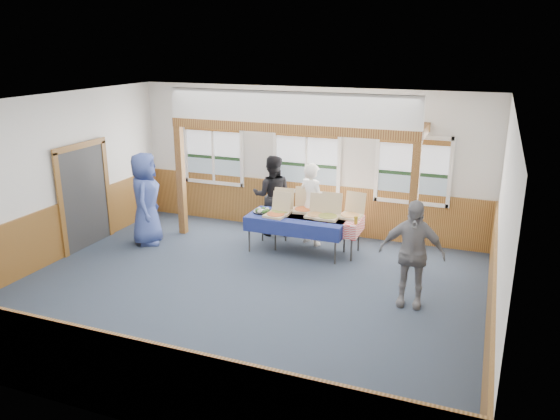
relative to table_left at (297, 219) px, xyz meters
The scene contains 31 objects.
floor 2.25m from the table_left, 97.06° to the right, with size 8.00×8.00×0.00m, color #2C3347.
ceiling 3.29m from the table_left, 97.06° to the right, with size 8.00×8.00×0.00m, color white.
wall_back 1.66m from the table_left, 100.79° to the left, with size 8.00×8.00×0.00m, color silver.
wall_front 5.70m from the table_left, 92.68° to the right, with size 8.00×8.00×0.00m, color silver.
wall_left 4.85m from the table_left, 153.54° to the right, with size 8.00×8.00×0.00m, color silver.
wall_right 4.39m from the table_left, 29.59° to the right, with size 8.00×8.00×0.00m, color silver.
wainscot_back 1.39m from the table_left, 100.99° to the left, with size 7.98×0.05×1.10m, color brown.
wainscot_front 5.61m from the table_left, 92.69° to the right, with size 7.98×0.05×1.10m, color brown.
wainscot_left 4.74m from the table_left, 153.40° to the right, with size 0.05×6.98×1.10m, color brown.
wainscot_right 4.28m from the table_left, 29.75° to the right, with size 0.05×6.98×1.10m, color brown.
cased_opening 4.41m from the table_left, 163.86° to the right, with size 0.06×1.30×2.10m, color #313131.
window_left 3.05m from the table_left, 152.48° to the left, with size 1.56×0.10×1.46m.
window_mid 1.67m from the table_left, 101.13° to the left, with size 1.56×0.10×1.46m.
window_right 2.62m from the table_left, 33.24° to the left, with size 1.56×0.10×1.46m.
post_left 2.81m from the table_left, behind, with size 0.15×0.15×2.40m, color #582B13.
post_right 2.30m from the table_left, ahead, with size 0.15×0.15×2.40m, color #582B13.
cross_beam 1.81m from the table_left, 145.85° to the left, with size 5.15×0.18×0.18m, color #582B13.
table_left is the anchor object (origin of this frame).
table_right 0.42m from the table_left, 30.90° to the left, with size 1.91×1.22×0.76m.
pizza_box_a 0.43m from the table_left, 164.80° to the right, with size 0.46×0.54×0.44m.
pizza_box_b 0.40m from the table_left, 24.90° to the left, with size 0.39×0.47×0.42m.
pizza_box_c 0.43m from the table_left, 163.04° to the left, with size 0.46×0.55×0.46m.
pizza_box_d 0.43m from the table_left, 89.71° to the left, with size 0.51×0.58×0.46m.
pizza_box_e 0.64m from the table_left, 12.86° to the left, with size 0.43×0.52×0.46m.
pizza_box_f 1.09m from the table_left, 19.45° to the left, with size 0.49×0.57×0.46m.
veggie_tray 0.75m from the table_left, behind, with size 0.39×0.39×0.09m.
drink_glass 1.22m from the table_left, ahead, with size 0.07×0.07×0.15m, color #A97E1C.
woman_white 0.61m from the table_left, 78.27° to the left, with size 0.64×0.42×1.75m, color white.
woman_black 1.23m from the table_left, 136.31° to the left, with size 0.86×0.67×1.78m, color black.
man_blue 3.20m from the table_left, 168.15° to the right, with size 0.96×0.62×1.96m, color #3D509A.
person_grey 2.91m from the table_left, 31.48° to the right, with size 1.04×0.43×1.77m, color gray.
Camera 1 is at (3.73, -7.69, 4.12)m, focal length 35.00 mm.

